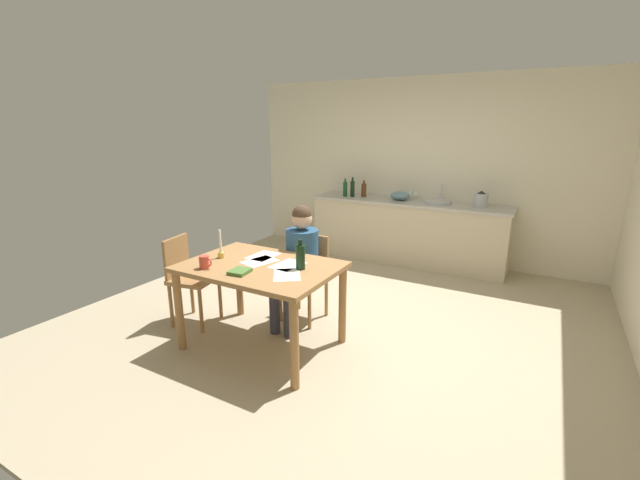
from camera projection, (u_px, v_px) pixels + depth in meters
ground_plane at (337, 324)px, 4.20m from camera, size 5.20×5.20×0.04m
wall_back at (418, 170)px, 6.03m from camera, size 5.20×0.12×2.60m
kitchen_counter at (407, 232)px, 5.96m from camera, size 2.79×0.64×0.90m
dining_table at (261, 276)px, 3.58m from camera, size 1.32×0.93×0.77m
chair_at_table at (307, 273)px, 4.20m from camera, size 0.40×0.40×0.86m
person_seated at (299, 258)px, 4.02m from camera, size 0.32×0.59×1.19m
chair_side_empty at (189, 276)px, 4.08m from camera, size 0.47×0.47×0.88m
coffee_mug at (205, 262)px, 3.44m from camera, size 0.13×0.08×0.11m
candlestick at (221, 250)px, 3.72m from camera, size 0.06×0.06×0.26m
book_magazine at (240, 272)px, 3.34m from camera, size 0.16×0.18×0.03m
paper_letter at (288, 265)px, 3.54m from camera, size 0.24×0.31×0.00m
paper_bill at (287, 275)px, 3.30m from camera, size 0.34×0.36×0.00m
paper_envelope at (260, 261)px, 3.63m from camera, size 0.28×0.34×0.00m
paper_receipt at (263, 256)px, 3.79m from camera, size 0.22×0.30×0.00m
wine_bottle_on_table at (300, 257)px, 3.41m from camera, size 0.08×0.08×0.26m
sink_unit at (438, 202)px, 5.64m from camera, size 0.36×0.36×0.24m
bottle_oil at (345, 189)px, 6.18m from camera, size 0.06×0.06×0.27m
bottle_vinegar at (352, 189)px, 6.15m from camera, size 0.06×0.06×0.29m
bottle_wine_red at (364, 190)px, 6.16m from camera, size 0.07×0.07×0.24m
mixing_bowl at (400, 196)px, 5.90m from camera, size 0.28×0.28×0.13m
stovetop_kettle at (481, 200)px, 5.36m from camera, size 0.18×0.18×0.22m
wine_glass_near_sink at (416, 192)px, 5.91m from camera, size 0.07×0.07×0.15m
wine_glass_by_kettle at (410, 192)px, 5.95m from camera, size 0.07×0.07×0.15m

